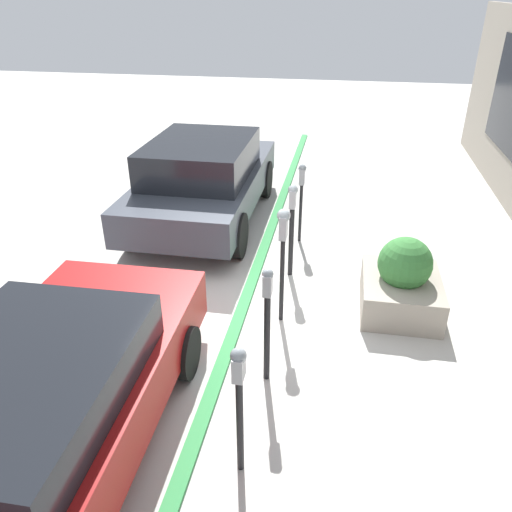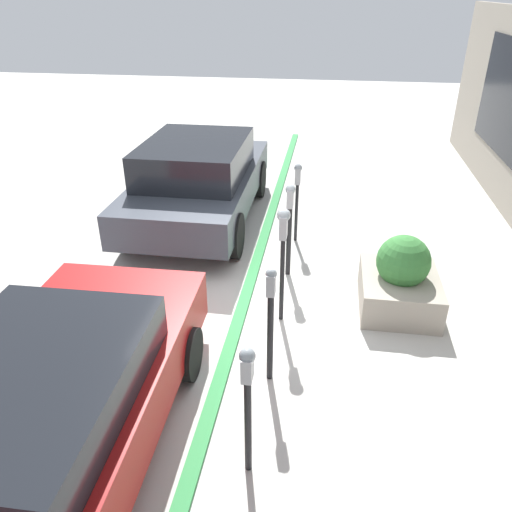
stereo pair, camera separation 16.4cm
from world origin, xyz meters
TOP-DOWN VIEW (x-y plane):
  - ground_plane at (0.00, 0.00)m, footprint 40.00×40.00m
  - curb_strip at (0.00, 0.08)m, footprint 19.00×0.16m
  - parking_meter_nearest at (-2.40, -0.43)m, footprint 0.16×0.14m
  - parking_meter_second at (-1.15, -0.47)m, footprint 0.14×0.12m
  - parking_meter_middle at (0.01, -0.48)m, footprint 0.19×0.17m
  - parking_meter_fourth at (1.22, -0.46)m, footprint 0.17×0.14m
  - parking_meter_farthest at (2.41, -0.48)m, footprint 0.16×0.13m
  - planter_box at (0.54, -2.05)m, footprint 1.25×1.04m
  - parked_car_front at (-2.65, 1.29)m, footprint 4.39×1.89m
  - parked_car_middle at (2.98, 1.38)m, footprint 4.45×2.04m

SIDE VIEW (x-z plane):
  - ground_plane at x=0.00m, z-range 0.00..0.00m
  - curb_strip at x=0.00m, z-range 0.00..0.04m
  - planter_box at x=0.54m, z-range -0.12..0.96m
  - parked_car_front at x=-2.65m, z-range 0.05..1.36m
  - parked_car_middle at x=2.98m, z-range 0.04..1.62m
  - parking_meter_second at x=-1.15m, z-range 0.18..1.61m
  - parking_meter_nearest at x=-2.40m, z-range 0.26..1.65m
  - parking_meter_fourth at x=1.22m, z-range 0.23..1.69m
  - parking_meter_farthest at x=2.41m, z-range 0.31..1.70m
  - parking_meter_middle at x=0.01m, z-range 0.39..1.99m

